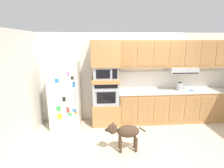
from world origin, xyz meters
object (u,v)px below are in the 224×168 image
electric_kettle (180,87)px  dog (125,132)px  screwdriver (191,90)px  built_in_oven (106,92)px  refrigerator (65,95)px  microwave (105,72)px

electric_kettle → dog: 2.26m
screwdriver → dog: (-2.07, -1.27, -0.50)m
built_in_oven → dog: built_in_oven is taller
refrigerator → electric_kettle: (3.15, 0.02, 0.15)m
dog → screwdriver: bearing=-149.1°
electric_kettle → microwave: bearing=178.7°
refrigerator → dog: refrigerator is taller
built_in_oven → microwave: bearing=-0.8°
refrigerator → screwdriver: refrigerator is taller
screwdriver → dog: screwdriver is taller
screwdriver → electric_kettle: (-0.33, 0.04, 0.10)m
screwdriver → dog: 2.47m
refrigerator → dog: 1.96m
refrigerator → screwdriver: (3.47, -0.02, 0.05)m
refrigerator → microwave: size_ratio=2.73×
dog → electric_kettle: bearing=-143.7°
microwave → dog: 1.73m
electric_kettle → dog: size_ratio=0.28×
microwave → screwdriver: bearing=-2.1°
microwave → refrigerator: bearing=-176.4°
screwdriver → built_in_oven: bearing=177.9°
microwave → built_in_oven: bearing=179.2°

